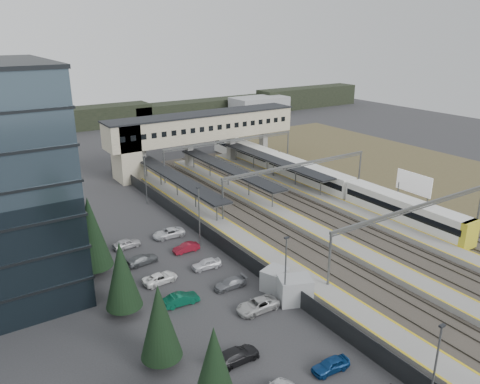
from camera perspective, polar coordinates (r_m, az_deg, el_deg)
ground at (r=59.46m, az=6.68°, el=-8.04°), size 220.00×220.00×0.00m
conifer_row at (r=44.38m, az=-12.54°, el=-11.47°), size 4.42×49.82×9.50m
car_park at (r=47.72m, az=-0.96°, el=-14.57°), size 10.55×44.62×1.26m
lampposts at (r=54.16m, az=-0.56°, el=-5.65°), size 0.50×53.25×8.07m
fence at (r=59.18m, az=-1.29°, el=-6.95°), size 0.08×90.00×2.00m
relay_cabin_near at (r=50.16m, az=6.70°, el=-11.79°), size 4.04×3.54×2.80m
relay_cabin_far at (r=52.25m, az=4.23°, el=-10.56°), size 3.26×3.00×2.43m
rail_corridor at (r=68.38m, az=10.07°, el=-4.16°), size 34.00×90.00×0.92m
canopies at (r=82.23m, az=-1.45°, el=2.89°), size 23.10×30.00×3.28m
footbridge at (r=94.27m, az=-5.96°, el=7.45°), size 40.40×6.40×11.20m
gantries at (r=66.82m, az=13.19°, el=0.30°), size 28.40×62.28×7.17m
train at (r=85.02m, az=8.47°, el=1.99°), size 3.00×62.63×3.77m
billboard at (r=78.92m, az=20.42°, el=0.89°), size 0.26×6.57×5.69m
scrub_east at (r=95.31m, az=25.99°, el=0.77°), size 34.00×120.00×0.06m
treeline_far at (r=146.65m, az=-9.46°, el=9.58°), size 170.00×19.00×7.00m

